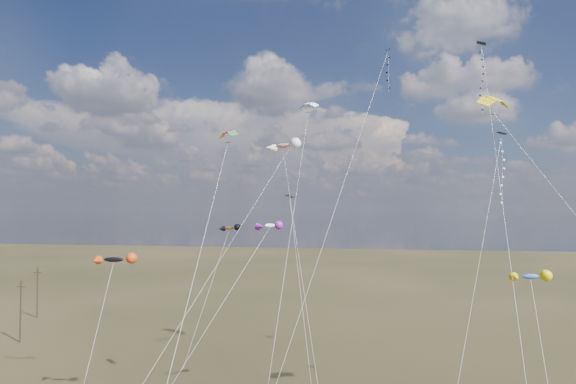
% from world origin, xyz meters
% --- Properties ---
extents(utility_pole_near, '(1.40, 0.20, 8.00)m').
position_xyz_m(utility_pole_near, '(-38.00, 30.00, 4.09)').
color(utility_pole_near, black).
rests_on(utility_pole_near, ground).
extents(utility_pole_far, '(1.40, 0.20, 8.00)m').
position_xyz_m(utility_pole_far, '(-46.00, 44.00, 4.09)').
color(utility_pole_far, black).
rests_on(utility_pole_far, ground).
extents(diamond_black_high, '(1.80, 23.92, 33.64)m').
position_xyz_m(diamond_black_high, '(18.29, 20.59, 28.53)').
color(diamond_black_high, black).
rests_on(diamond_black_high, ground).
extents(diamond_navy_tall, '(10.39, 17.59, 34.44)m').
position_xyz_m(diamond_navy_tall, '(8.73, 23.45, 29.58)').
color(diamond_navy_tall, '#0C0B4D').
rests_on(diamond_navy_tall, ground).
extents(diamond_black_mid, '(4.74, 11.21, 18.99)m').
position_xyz_m(diamond_black_mid, '(-0.18, 22.67, 14.11)').
color(diamond_black_mid, black).
rests_on(diamond_black_mid, ground).
extents(diamond_navy_right, '(6.74, 11.56, 23.75)m').
position_xyz_m(diamond_navy_right, '(18.31, 14.22, 19.74)').
color(diamond_navy_right, '#0B1944').
rests_on(diamond_navy_right, ground).
extents(diamond_orange_center, '(11.43, 19.26, 24.98)m').
position_xyz_m(diamond_orange_center, '(-4.70, 20.13, 16.55)').
color(diamond_orange_center, orange).
rests_on(diamond_orange_center, ground).
extents(parafoil_yellow, '(13.12, 20.19, 26.30)m').
position_xyz_m(parafoil_yellow, '(17.21, 10.26, 25.50)').
color(parafoil_yellow, yellow).
rests_on(parafoil_yellow, ground).
extents(parafoil_blue_white, '(2.60, 17.18, 29.47)m').
position_xyz_m(parafoil_blue_white, '(0.91, 24.97, 28.72)').
color(parafoil_blue_white, blue).
rests_on(parafoil_blue_white, ground).
extents(parafoil_tricolor, '(2.24, 20.63, 24.56)m').
position_xyz_m(parafoil_tricolor, '(-4.22, 12.27, 23.84)').
color(parafoil_tricolor, gold).
rests_on(parafoil_tricolor, ground).
extents(novelty_black_orange, '(3.62, 9.93, 13.54)m').
position_xyz_m(novelty_black_orange, '(-14.07, 11.04, 12.97)').
color(novelty_black_orange, black).
rests_on(novelty_black_orange, ground).
extents(novelty_orange_black, '(3.91, 10.29, 15.50)m').
position_xyz_m(novelty_orange_black, '(-10.15, 31.81, 14.95)').
color(novelty_orange_black, '#C85211').
rests_on(novelty_orange_black, ground).
extents(novelty_white_purple, '(9.08, 10.88, 16.32)m').
position_xyz_m(novelty_white_purple, '(-0.92, 13.93, 15.82)').
color(novelty_white_purple, white).
rests_on(novelty_white_purple, ground).
extents(novelty_redwhite_stripe, '(8.00, 13.61, 25.25)m').
position_xyz_m(novelty_redwhite_stripe, '(-2.25, 26.68, 24.50)').
color(novelty_redwhite_stripe, red).
rests_on(novelty_redwhite_stripe, ground).
extents(novelty_blue_yellow, '(2.23, 9.09, 13.20)m').
position_xyz_m(novelty_blue_yellow, '(18.84, 7.69, 12.69)').
color(novelty_blue_yellow, blue).
rests_on(novelty_blue_yellow, ground).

